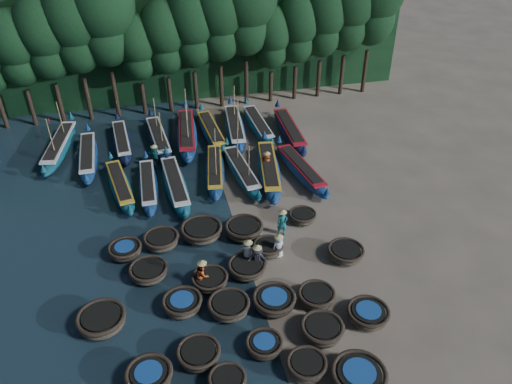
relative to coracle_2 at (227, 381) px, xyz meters
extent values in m
plane|color=gray|center=(2.64, 8.59, -0.40)|extent=(120.00, 120.00, 0.00)
cube|color=black|center=(2.64, 32.09, 4.60)|extent=(40.00, 3.00, 10.00)
ellipsoid|color=#4C432F|center=(0.00, 0.00, -0.09)|extent=(1.84, 1.84, 0.62)
torus|color=#34281E|center=(0.00, 0.00, 0.20)|extent=(1.72, 1.72, 0.19)
cylinder|color=black|center=(0.00, 0.00, 0.24)|extent=(1.28, 1.28, 0.06)
ellipsoid|color=#4C432F|center=(3.58, -0.09, -0.07)|extent=(1.98, 1.98, 0.66)
torus|color=#34281E|center=(3.58, -0.09, 0.24)|extent=(1.87, 1.87, 0.20)
cylinder|color=black|center=(3.58, -0.09, 0.28)|extent=(1.40, 1.40, 0.06)
ellipsoid|color=#4C432F|center=(5.59, -1.17, -0.03)|extent=(2.74, 2.74, 0.72)
torus|color=#34281E|center=(5.59, -1.17, 0.30)|extent=(2.49, 2.49, 0.22)
cylinder|color=black|center=(5.59, -1.17, 0.35)|extent=(1.91, 1.91, 0.07)
cylinder|color=#19478E|center=(5.59, -1.17, 0.39)|extent=(1.47, 1.47, 0.04)
ellipsoid|color=#4C432F|center=(-3.27, 0.97, -0.03)|extent=(2.32, 2.32, 0.74)
torus|color=#34281E|center=(-3.27, 0.97, 0.32)|extent=(2.12, 2.12, 0.22)
cylinder|color=black|center=(-3.27, 0.97, 0.37)|extent=(1.59, 1.59, 0.07)
cylinder|color=#19478E|center=(-3.27, 0.97, 0.41)|extent=(1.23, 1.23, 0.04)
ellipsoid|color=#4C432F|center=(-1.00, 1.69, -0.08)|extent=(2.02, 2.02, 0.64)
torus|color=#34281E|center=(-1.00, 1.69, 0.22)|extent=(2.05, 2.05, 0.19)
cylinder|color=black|center=(-1.00, 1.69, 0.26)|extent=(1.56, 1.56, 0.06)
ellipsoid|color=#4C432F|center=(2.03, 1.49, -0.10)|extent=(1.74, 1.74, 0.59)
torus|color=#34281E|center=(2.03, 1.49, 0.17)|extent=(1.78, 1.78, 0.18)
cylinder|color=black|center=(2.03, 1.49, 0.21)|extent=(1.35, 1.35, 0.05)
cylinder|color=#19478E|center=(2.03, 1.49, 0.25)|extent=(1.03, 1.03, 0.04)
ellipsoid|color=#4C432F|center=(4.91, 1.61, -0.03)|extent=(2.08, 2.08, 0.74)
torus|color=#34281E|center=(4.91, 1.61, 0.32)|extent=(2.13, 2.13, 0.22)
cylinder|color=black|center=(4.91, 1.61, 0.36)|extent=(1.60, 1.60, 0.07)
ellipsoid|color=#4C432F|center=(7.49, 2.06, -0.08)|extent=(2.40, 2.40, 0.63)
torus|color=#34281E|center=(7.49, 2.06, 0.22)|extent=(2.15, 2.15, 0.19)
cylinder|color=black|center=(7.49, 2.06, 0.25)|extent=(1.64, 1.64, 0.06)
cylinder|color=#19478E|center=(7.49, 2.06, 0.29)|extent=(1.27, 1.27, 0.04)
ellipsoid|color=#4C432F|center=(-5.31, 4.71, -0.02)|extent=(2.30, 2.30, 0.75)
torus|color=#34281E|center=(-5.31, 4.71, 0.33)|extent=(2.44, 2.44, 0.23)
cylinder|color=black|center=(-5.31, 4.71, 0.37)|extent=(1.86, 1.86, 0.07)
ellipsoid|color=#4C432F|center=(-1.37, 4.92, -0.07)|extent=(2.00, 2.00, 0.66)
torus|color=#34281E|center=(-1.37, 4.92, 0.24)|extent=(2.07, 2.07, 0.20)
cylinder|color=black|center=(-1.37, 4.92, 0.28)|extent=(1.57, 1.57, 0.06)
cylinder|color=#19478E|center=(-1.37, 4.92, 0.32)|extent=(1.21, 1.21, 0.04)
ellipsoid|color=#4C432F|center=(0.89, 4.18, -0.06)|extent=(2.13, 2.13, 0.67)
torus|color=#34281E|center=(0.89, 4.18, 0.26)|extent=(2.17, 2.17, 0.20)
cylinder|color=black|center=(0.89, 4.18, 0.30)|extent=(1.65, 1.65, 0.06)
ellipsoid|color=#4C432F|center=(3.20, 3.97, -0.05)|extent=(2.75, 2.75, 0.69)
torus|color=#34281E|center=(3.20, 3.97, 0.27)|extent=(2.25, 2.25, 0.21)
cylinder|color=black|center=(3.20, 3.97, 0.32)|extent=(1.72, 1.72, 0.06)
cylinder|color=#19478E|center=(3.20, 3.97, 0.36)|extent=(1.32, 1.32, 0.04)
ellipsoid|color=#4C432F|center=(5.40, 3.78, -0.07)|extent=(2.00, 2.00, 0.65)
torus|color=#34281E|center=(5.40, 3.78, 0.23)|extent=(1.98, 1.98, 0.20)
cylinder|color=black|center=(5.40, 3.78, 0.27)|extent=(1.49, 1.49, 0.06)
ellipsoid|color=#4C432F|center=(-2.87, 7.70, -0.08)|extent=(2.31, 2.31, 0.64)
torus|color=#34281E|center=(-2.87, 7.70, 0.23)|extent=(2.15, 2.15, 0.19)
cylinder|color=black|center=(-2.87, 7.70, 0.26)|extent=(1.64, 1.64, 0.06)
ellipsoid|color=#4C432F|center=(0.26, 6.29, -0.10)|extent=(1.98, 1.98, 0.60)
torus|color=#34281E|center=(0.26, 6.29, 0.18)|extent=(2.00, 2.00, 0.18)
cylinder|color=black|center=(0.26, 6.29, 0.22)|extent=(1.53, 1.53, 0.05)
ellipsoid|color=#4C432F|center=(2.40, 6.69, -0.07)|extent=(2.53, 2.53, 0.66)
torus|color=#34281E|center=(2.40, 6.69, 0.25)|extent=(2.15, 2.15, 0.20)
cylinder|color=black|center=(2.40, 6.69, 0.29)|extent=(1.64, 1.64, 0.06)
ellipsoid|color=#4C432F|center=(3.97, 8.04, -0.08)|extent=(2.08, 2.08, 0.64)
torus|color=#34281E|center=(3.97, 8.04, 0.22)|extent=(1.81, 1.81, 0.19)
cylinder|color=black|center=(3.97, 8.04, 0.26)|extent=(1.35, 1.35, 0.06)
ellipsoid|color=#4C432F|center=(8.16, 6.60, -0.08)|extent=(2.37, 2.37, 0.62)
torus|color=#34281E|center=(8.16, 6.60, 0.21)|extent=(2.13, 2.13, 0.19)
cylinder|color=black|center=(8.16, 6.60, 0.25)|extent=(1.63, 1.63, 0.06)
ellipsoid|color=#4C432F|center=(-4.07, 9.78, -0.08)|extent=(2.39, 2.39, 0.64)
torus|color=#34281E|center=(-4.07, 9.78, 0.22)|extent=(1.96, 1.96, 0.19)
cylinder|color=black|center=(-4.07, 9.78, 0.26)|extent=(1.48, 1.48, 0.06)
cylinder|color=#19478E|center=(-4.07, 9.78, 0.30)|extent=(1.14, 1.14, 0.04)
ellipsoid|color=#4C432F|center=(-1.98, 10.13, -0.04)|extent=(2.29, 2.29, 0.71)
torus|color=#34281E|center=(-1.98, 10.13, 0.29)|extent=(2.12, 2.12, 0.21)
cylinder|color=black|center=(-1.98, 10.13, 0.33)|extent=(1.60, 1.60, 0.06)
ellipsoid|color=#4C432F|center=(0.44, 10.40, -0.03)|extent=(2.88, 2.88, 0.74)
torus|color=#34281E|center=(0.44, 10.40, 0.32)|extent=(2.54, 2.54, 0.22)
cylinder|color=black|center=(0.44, 10.40, 0.36)|extent=(1.94, 1.94, 0.07)
ellipsoid|color=#4C432F|center=(2.96, 9.95, -0.03)|extent=(2.72, 2.72, 0.74)
torus|color=#34281E|center=(2.96, 9.95, 0.32)|extent=(2.35, 2.35, 0.22)
cylinder|color=black|center=(2.96, 9.95, 0.36)|extent=(1.78, 1.78, 0.07)
ellipsoid|color=#4C432F|center=(6.84, 10.46, -0.11)|extent=(1.93, 1.93, 0.58)
torus|color=#34281E|center=(6.84, 10.46, 0.17)|extent=(1.76, 1.76, 0.18)
cylinder|color=black|center=(6.84, 10.46, 0.20)|extent=(1.33, 1.33, 0.05)
ellipsoid|color=navy|center=(-4.21, 16.54, 0.06)|extent=(2.47, 7.36, 0.91)
cone|color=navy|center=(-4.79, 20.02, 0.65)|extent=(0.40, 0.40, 0.54)
cone|color=navy|center=(-3.63, 13.05, 0.60)|extent=(0.40, 0.40, 0.45)
cube|color=gold|center=(-4.21, 16.54, 0.44)|extent=(1.86, 5.70, 0.11)
cube|color=black|center=(-4.21, 16.54, 0.51)|extent=(1.50, 4.94, 0.09)
ellipsoid|color=navy|center=(-2.35, 16.10, 0.05)|extent=(1.43, 7.16, 0.89)
cone|color=navy|center=(-2.28, 19.58, 0.63)|extent=(0.39, 0.39, 0.54)
cone|color=navy|center=(-2.42, 12.62, 0.59)|extent=(0.39, 0.39, 0.45)
cube|color=silver|center=(-2.35, 16.10, 0.42)|extent=(1.05, 5.55, 0.11)
cube|color=black|center=(-2.35, 16.10, 0.50)|extent=(0.79, 4.83, 0.09)
ellipsoid|color=navy|center=(-0.55, 15.70, 0.10)|extent=(1.90, 8.05, 1.00)
cone|color=navy|center=(-0.78, 19.58, 0.75)|extent=(0.44, 0.44, 0.60)
cone|color=navy|center=(-0.33, 11.82, 0.70)|extent=(0.44, 0.44, 0.50)
cube|color=silver|center=(-0.55, 15.70, 0.52)|extent=(1.41, 6.23, 0.12)
cube|color=black|center=(-0.55, 15.70, 0.60)|extent=(1.09, 5.42, 0.10)
ellipsoid|color=navy|center=(2.40, 16.93, 0.07)|extent=(2.53, 7.62, 0.94)
cone|color=navy|center=(2.98, 20.54, 0.68)|extent=(0.41, 0.41, 0.56)
cone|color=navy|center=(1.82, 13.32, 0.63)|extent=(0.41, 0.41, 0.47)
cube|color=gold|center=(2.40, 16.93, 0.47)|extent=(1.90, 5.89, 0.11)
cube|color=black|center=(2.40, 16.93, 0.54)|extent=(1.53, 5.11, 0.09)
cylinder|color=#997F4C|center=(2.67, 18.02, 1.57)|extent=(0.07, 0.22, 2.62)
cylinder|color=#997F4C|center=(2.27, 15.53, 1.57)|extent=(0.07, 0.22, 2.62)
plane|color=red|center=(2.41, 15.50, 2.71)|extent=(0.00, 0.33, 0.33)
ellipsoid|color=navy|center=(4.20, 16.35, 0.08)|extent=(2.07, 7.73, 0.95)
cone|color=navy|center=(3.86, 20.05, 0.70)|extent=(0.42, 0.42, 0.57)
cone|color=navy|center=(4.54, 12.64, 0.65)|extent=(0.42, 0.42, 0.48)
cube|color=silver|center=(4.20, 16.35, 0.48)|extent=(1.54, 5.98, 0.11)
cube|color=black|center=(4.20, 16.35, 0.56)|extent=(1.22, 5.20, 0.10)
cylinder|color=#997F4C|center=(4.19, 17.50, 1.61)|extent=(0.07, 0.23, 2.67)
cylinder|color=#997F4C|center=(4.43, 14.93, 1.61)|extent=(0.07, 0.23, 2.67)
plane|color=red|center=(4.57, 14.95, 2.77)|extent=(0.00, 0.33, 0.33)
ellipsoid|color=navy|center=(6.13, 16.00, 0.13)|extent=(2.97, 8.60, 1.06)
cone|color=navy|center=(6.84, 20.06, 0.82)|extent=(0.47, 0.47, 0.63)
cone|color=navy|center=(5.41, 11.94, 0.77)|extent=(0.47, 0.47, 0.53)
cube|color=gold|center=(6.13, 16.00, 0.58)|extent=(2.23, 6.65, 0.13)
cube|color=black|center=(6.13, 16.00, 0.66)|extent=(1.80, 5.77, 0.11)
ellipsoid|color=navy|center=(8.37, 15.56, 0.09)|extent=(2.53, 7.91, 0.97)
cone|color=navy|center=(7.82, 19.32, 0.72)|extent=(0.43, 0.43, 0.58)
cone|color=navy|center=(8.93, 11.80, 0.67)|extent=(0.43, 0.43, 0.49)
cube|color=#AC1521|center=(8.37, 15.56, 0.50)|extent=(1.90, 6.12, 0.12)
cube|color=black|center=(8.37, 15.56, 0.58)|extent=(1.52, 5.31, 0.10)
ellipsoid|color=navy|center=(-8.61, 23.06, 0.14)|extent=(2.92, 8.66, 1.07)
cone|color=navy|center=(-7.93, 27.16, 0.83)|extent=(0.47, 0.47, 0.64)
cone|color=navy|center=(-9.30, 18.96, 0.78)|extent=(0.47, 0.47, 0.53)
cube|color=silver|center=(-8.61, 23.06, 0.58)|extent=(2.19, 6.70, 0.13)
cube|color=black|center=(-8.61, 23.06, 0.67)|extent=(1.77, 5.81, 0.11)
cylinder|color=#997F4C|center=(-8.29, 24.30, 1.84)|extent=(0.07, 0.25, 2.98)
cylinder|color=#997F4C|center=(-8.77, 21.47, 1.84)|extent=(0.07, 0.25, 2.98)
plane|color=red|center=(-8.61, 21.44, 3.14)|extent=(0.00, 0.37, 0.37)
ellipsoid|color=navy|center=(-6.46, 21.08, 0.09)|extent=(1.57, 7.85, 0.98)
cone|color=navy|center=(-6.54, 24.89, 0.73)|extent=(0.43, 0.43, 0.59)
cone|color=navy|center=(-6.39, 17.26, 0.68)|extent=(0.43, 0.43, 0.49)
cube|color=silver|center=(-6.46, 21.08, 0.50)|extent=(1.15, 6.08, 0.12)
cube|color=black|center=(-6.46, 21.08, 0.58)|extent=(0.87, 5.29, 0.10)
ellipsoid|color=#0E1136|center=(-3.96, 22.89, 0.07)|extent=(1.85, 7.48, 0.93)
cone|color=#0E1136|center=(-4.22, 26.49, 0.67)|extent=(0.41, 0.41, 0.56)
cone|color=#0E1136|center=(-3.71, 19.29, 0.62)|extent=(0.41, 0.41, 0.46)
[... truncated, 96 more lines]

